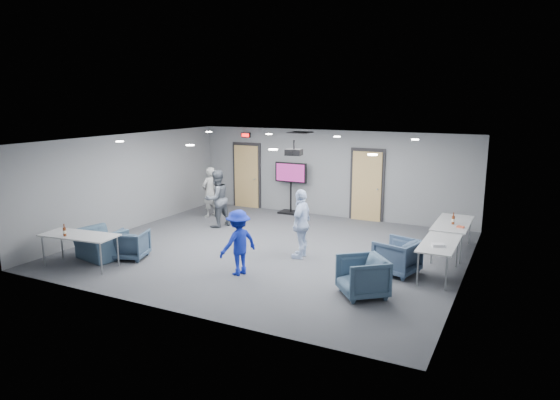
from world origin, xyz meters
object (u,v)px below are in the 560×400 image
at_px(person_c, 301,224).
at_px(bottle_front, 65,232).
at_px(chair_front_a, 131,245).
at_px(chair_front_b, 100,244).
at_px(chair_right_c, 362,277).
at_px(table_front_left, 79,237).
at_px(person_d, 238,242).
at_px(projector, 294,152).
at_px(chair_right_b, 397,257).
at_px(person_b, 217,199).
at_px(tv_stand, 291,185).
at_px(bottle_right, 453,220).
at_px(person_a, 210,192).
at_px(table_right_b, 439,245).
at_px(table_right_a, 453,224).

xyz_separation_m(person_c, bottle_front, (-4.28, -3.01, 0.02)).
bearing_deg(chair_front_a, chair_front_b, 7.88).
xyz_separation_m(chair_right_c, table_front_left, (-6.09, -1.18, 0.30)).
distance_m(person_d, chair_right_c, 2.72).
bearing_deg(bottle_front, person_d, 21.03).
relative_size(person_c, projector, 3.89).
relative_size(chair_right_b, chair_front_b, 0.78).
height_order(person_b, tv_stand, same).
xyz_separation_m(chair_right_b, chair_front_b, (-6.43, -2.08, -0.03)).
bearing_deg(table_front_left, chair_front_b, 88.19).
bearing_deg(person_b, chair_front_b, 6.71).
xyz_separation_m(person_c, bottle_right, (3.11, 1.86, 0.02)).
xyz_separation_m(chair_right_c, chair_front_a, (-5.49, -0.26, -0.05)).
bearing_deg(person_d, chair_front_b, -59.50).
height_order(person_a, chair_right_c, person_a).
height_order(person_d, table_right_b, person_d).
xyz_separation_m(chair_front_b, table_front_left, (0.05, -0.60, 0.34)).
bearing_deg(table_right_b, person_d, 115.03).
relative_size(table_right_a, table_front_left, 1.05).
xyz_separation_m(chair_front_a, tv_stand, (1.35, 5.82, 0.60)).
height_order(person_d, projector, projector).
distance_m(person_a, chair_front_a, 4.38).
bearing_deg(chair_front_a, bottle_front, 37.55).
xyz_separation_m(person_a, person_b, (0.90, -0.95, 0.04)).
height_order(chair_right_c, projector, projector).
bearing_deg(person_c, person_a, -124.33).
height_order(chair_right_b, table_right_b, chair_right_b).
height_order(person_b, chair_front_a, person_b).
height_order(person_a, projector, projector).
distance_m(person_c, person_d, 1.79).
xyz_separation_m(person_d, table_right_a, (3.80, 3.67, -0.01)).
xyz_separation_m(chair_right_b, bottle_front, (-6.55, -2.91, 0.46)).
distance_m(person_c, table_front_left, 4.96).
bearing_deg(projector, person_c, -57.84).
distance_m(table_right_b, projector, 3.96).
bearing_deg(tv_stand, person_b, -115.45).
distance_m(chair_right_b, table_right_b, 0.90).
distance_m(chair_right_b, chair_front_b, 6.76).
relative_size(person_a, projector, 3.74).
height_order(person_b, person_d, person_b).
height_order(person_a, bottle_front, person_a).
xyz_separation_m(person_a, chair_front_b, (0.08, -4.62, -0.44)).
distance_m(person_a, table_right_b, 7.68).
bearing_deg(chair_right_b, person_d, -47.28).
distance_m(person_a, projector, 4.54).
height_order(chair_right_b, chair_front_b, chair_right_b).
distance_m(person_d, bottle_front, 3.82).
xyz_separation_m(person_a, person_c, (4.24, -2.44, 0.03)).
relative_size(person_c, tv_stand, 0.98).
xyz_separation_m(person_c, chair_front_a, (-3.51, -1.86, -0.48)).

